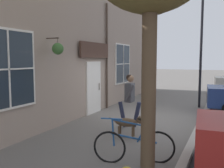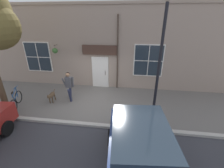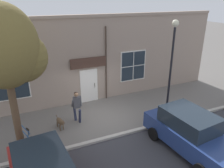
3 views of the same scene
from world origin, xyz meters
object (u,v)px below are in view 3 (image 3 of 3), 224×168
object	(u,v)px
pedestrian_walking	(77,104)
street_lamp	(172,59)
dog_on_leash	(60,122)
parked_car_mid_block	(190,132)
street_tree_by_curb	(8,50)
leaning_bicycle	(27,138)

from	to	relation	value
pedestrian_walking	street_lamp	xyz separation A→B (m)	(1.70, 4.42, 2.34)
pedestrian_walking	dog_on_leash	bearing A→B (deg)	-70.65
parked_car_mid_block	street_tree_by_curb	bearing A→B (deg)	-112.91
dog_on_leash	leaning_bicycle	world-z (taller)	leaning_bicycle
leaning_bicycle	parked_car_mid_block	xyz separation A→B (m)	(3.08, 6.35, 0.50)
dog_on_leash	street_lamp	distance (m)	6.30
street_lamp	dog_on_leash	bearing A→B (deg)	-104.14
street_tree_by_curb	parked_car_mid_block	size ratio (longest dim) A/B	1.37
pedestrian_walking	dog_on_leash	distance (m)	1.20
dog_on_leash	parked_car_mid_block	distance (m)	6.11
street_tree_by_curb	leaning_bicycle	xyz separation A→B (m)	(-0.35, 0.12, -4.03)
street_tree_by_curb	leaning_bicycle	size ratio (longest dim) A/B	3.71
parked_car_mid_block	street_lamp	bearing A→B (deg)	165.18
pedestrian_walking	street_tree_by_curb	distance (m)	4.56
leaning_bicycle	parked_car_mid_block	world-z (taller)	parked_car_mid_block
pedestrian_walking	parked_car_mid_block	xyz separation A→B (m)	(4.17, 3.77, -0.15)
street_lamp	street_tree_by_curb	bearing A→B (deg)	-92.15
parked_car_mid_block	pedestrian_walking	bearing A→B (deg)	-137.85
dog_on_leash	leaning_bicycle	xyz separation A→B (m)	(0.74, -1.61, -0.03)
street_tree_by_curb	leaning_bicycle	bearing A→B (deg)	160.72
street_tree_by_curb	street_lamp	xyz separation A→B (m)	(0.27, 7.12, -1.04)
pedestrian_walking	leaning_bicycle	size ratio (longest dim) A/B	1.04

